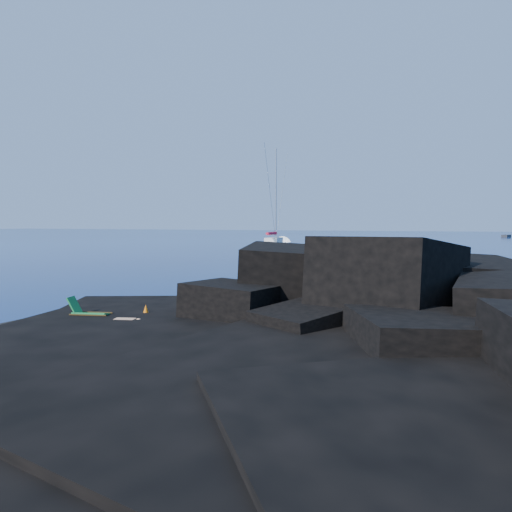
% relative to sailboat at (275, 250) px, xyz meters
% --- Properties ---
extents(ground, '(400.00, 400.00, 0.00)m').
position_rel_sailboat_xyz_m(ground, '(6.63, -52.91, 0.00)').
color(ground, '#03103A').
rests_on(ground, ground).
extents(headland, '(24.00, 24.00, 3.60)m').
position_rel_sailboat_xyz_m(headland, '(19.63, -49.91, 0.00)').
color(headland, black).
rests_on(headland, ground).
extents(beach, '(9.08, 6.86, 0.70)m').
position_rel_sailboat_xyz_m(beach, '(11.13, -52.41, 0.00)').
color(beach, black).
rests_on(beach, ground).
extents(surf_foam, '(10.00, 8.00, 0.06)m').
position_rel_sailboat_xyz_m(surf_foam, '(11.63, -47.91, 0.00)').
color(surf_foam, white).
rests_on(surf_foam, ground).
extents(sailboat, '(3.28, 13.83, 14.41)m').
position_rel_sailboat_xyz_m(sailboat, '(0.00, 0.00, 0.00)').
color(sailboat, white).
rests_on(sailboat, ground).
extents(deck_chair, '(1.57, 0.93, 1.01)m').
position_rel_sailboat_xyz_m(deck_chair, '(9.76, -51.85, 0.86)').
color(deck_chair, '#1A793A').
rests_on(deck_chair, beach).
extents(towel, '(2.22, 1.43, 0.05)m').
position_rel_sailboat_xyz_m(towel, '(11.41, -52.11, 0.38)').
color(towel, white).
rests_on(towel, beach).
extents(sunbather, '(2.01, 0.94, 0.26)m').
position_rel_sailboat_xyz_m(sunbather, '(11.41, -52.11, 0.54)').
color(sunbather, '#E5A678').
rests_on(sunbather, towel).
extents(marker_cone, '(0.49, 0.49, 0.58)m').
position_rel_sailboat_xyz_m(marker_cone, '(11.42, -50.79, 0.64)').
color(marker_cone, orange).
rests_on(marker_cone, beach).
extents(distant_boat_a, '(2.77, 4.73, 0.60)m').
position_rel_sailboat_xyz_m(distant_boat_a, '(37.86, 74.84, 0.00)').
color(distant_boat_a, '#232428').
rests_on(distant_boat_a, ground).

